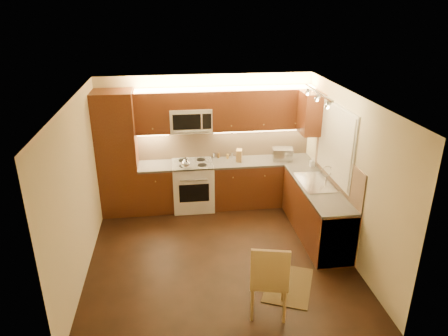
{
  "coord_description": "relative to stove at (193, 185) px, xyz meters",
  "views": [
    {
      "loc": [
        -0.64,
        -5.52,
        3.76
      ],
      "look_at": [
        0.15,
        0.55,
        1.25
      ],
      "focal_mm": 33.13,
      "sensor_mm": 36.0,
      "label": 1
    }
  ],
  "objects": [
    {
      "name": "rug",
      "position": [
        1.18,
        -2.58,
        -0.45
      ],
      "size": [
        0.93,
        1.09,
        0.01
      ],
      "primitive_type": "cube",
      "rotation": [
        0.0,
        0.0,
        -0.41
      ],
      "color": "black",
      "rests_on": "floor"
    },
    {
      "name": "pantry",
      "position": [
        -1.35,
        0.02,
        0.69
      ],
      "size": [
        0.7,
        0.6,
        2.3
      ],
      "primitive_type": "cube",
      "color": "#4B1B10",
      "rests_on": "floor"
    },
    {
      "name": "backsplash_right",
      "position": [
        2.29,
        -1.28,
        0.74
      ],
      "size": [
        0.02,
        2.0,
        0.6
      ],
      "primitive_type": "cube",
      "color": "tan",
      "rests_on": "wall_right"
    },
    {
      "name": "spice_jar_a",
      "position": [
        0.44,
        0.26,
        0.49
      ],
      "size": [
        0.06,
        0.06,
        0.1
      ],
      "primitive_type": "cylinder",
      "rotation": [
        0.0,
        0.0,
        -0.42
      ],
      "color": "silver",
      "rests_on": "counter_back_right"
    },
    {
      "name": "spice_jar_b",
      "position": [
        0.53,
        0.26,
        0.49
      ],
      "size": [
        0.06,
        0.06,
        0.1
      ],
      "primitive_type": "cylinder",
      "rotation": [
        0.0,
        0.0,
        0.4
      ],
      "color": "brown",
      "rests_on": "counter_back_right"
    },
    {
      "name": "floor",
      "position": [
        0.3,
        -1.68,
        -0.46
      ],
      "size": [
        4.0,
        4.0,
        0.01
      ],
      "primitive_type": "cube",
      "color": "black",
      "rests_on": "ground"
    },
    {
      "name": "ceiling",
      "position": [
        0.3,
        -1.68,
        2.04
      ],
      "size": [
        4.0,
        4.0,
        0.01
      ],
      "primitive_type": "cube",
      "color": "beige",
      "rests_on": "ground"
    },
    {
      "name": "upper_cab_back_left",
      "position": [
        -0.69,
        0.15,
        1.42
      ],
      "size": [
        0.62,
        0.35,
        0.75
      ],
      "primitive_type": "cube",
      "color": "#4B1B10",
      "rests_on": "wall_back"
    },
    {
      "name": "backsplash_back",
      "position": [
        0.65,
        0.31,
        0.74
      ],
      "size": [
        3.3,
        0.02,
        0.6
      ],
      "primitive_type": "cube",
      "color": "tan",
      "rests_on": "wall_back"
    },
    {
      "name": "base_cab_right",
      "position": [
        2.0,
        -1.28,
        -0.03
      ],
      "size": [
        0.6,
        2.0,
        0.86
      ],
      "primitive_type": "cube",
      "color": "#4B1B10",
      "rests_on": "floor"
    },
    {
      "name": "soap_bottle",
      "position": [
        2.18,
        -0.41,
        0.52
      ],
      "size": [
        0.09,
        0.09,
        0.17
      ],
      "primitive_type": "imported",
      "rotation": [
        0.0,
        0.0,
        0.14
      ],
      "color": "silver",
      "rests_on": "counter_right"
    },
    {
      "name": "spice_jar_c",
      "position": [
        0.78,
        0.23,
        0.49
      ],
      "size": [
        0.05,
        0.05,
        0.11
      ],
      "primitive_type": "cylinder",
      "rotation": [
        0.0,
        0.0,
        -0.19
      ],
      "color": "silver",
      "rests_on": "counter_back_right"
    },
    {
      "name": "track_light_bar",
      "position": [
        1.85,
        -1.27,
        2.0
      ],
      "size": [
        0.04,
        1.2,
        0.03
      ],
      "primitive_type": "cube",
      "color": "silver",
      "rests_on": "ceiling"
    },
    {
      "name": "knife_block",
      "position": [
        0.89,
        0.04,
        0.55
      ],
      "size": [
        0.14,
        0.19,
        0.23
      ],
      "primitive_type": "cube",
      "rotation": [
        0.0,
        0.0,
        -0.25
      ],
      "color": "tan",
      "rests_on": "counter_back_right"
    },
    {
      "name": "dishwasher",
      "position": [
        2.0,
        -1.98,
        -0.03
      ],
      "size": [
        0.58,
        0.6,
        0.84
      ],
      "primitive_type": "cube",
      "color": "silver",
      "rests_on": "floor"
    },
    {
      "name": "window_frame",
      "position": [
        2.29,
        -1.12,
        1.14
      ],
      "size": [
        0.03,
        1.44,
        1.24
      ],
      "primitive_type": "cube",
      "color": "silver",
      "rests_on": "wall_right"
    },
    {
      "name": "wall_right",
      "position": [
        2.3,
        -1.68,
        0.79
      ],
      "size": [
        0.01,
        4.0,
        2.5
      ],
      "primitive_type": "cube",
      "color": "beige",
      "rests_on": "ground"
    },
    {
      "name": "upper_cab_bridge",
      "position": [
        0.0,
        0.15,
        1.63
      ],
      "size": [
        0.76,
        0.35,
        0.31
      ],
      "primitive_type": "cube",
      "color": "#4B1B10",
      "rests_on": "wall_back"
    },
    {
      "name": "toaster_oven",
      "position": [
        1.73,
        0.01,
        0.55
      ],
      "size": [
        0.42,
        0.34,
        0.23
      ],
      "primitive_type": "cube",
      "rotation": [
        0.0,
        0.0,
        -0.17
      ],
      "color": "silver",
      "rests_on": "counter_back_right"
    },
    {
      "name": "wall_left",
      "position": [
        -1.7,
        -1.68,
        0.79
      ],
      "size": [
        0.01,
        4.0,
        2.5
      ],
      "primitive_type": "cube",
      "color": "beige",
      "rests_on": "ground"
    },
    {
      "name": "dining_chair",
      "position": [
        0.77,
        -3.03,
        0.07
      ],
      "size": [
        0.56,
        0.56,
        1.05
      ],
      "primitive_type": null,
      "rotation": [
        0.0,
        0.0,
        -0.22
      ],
      "color": "tan",
      "rests_on": "floor"
    },
    {
      "name": "microwave",
      "position": [
        0.0,
        0.14,
        1.26
      ],
      "size": [
        0.76,
        0.38,
        0.44
      ],
      "primitive_type": null,
      "color": "silver",
      "rests_on": "wall_back"
    },
    {
      "name": "base_cab_back_right",
      "position": [
        1.34,
        0.02,
        -0.03
      ],
      "size": [
        1.92,
        0.6,
        0.86
      ],
      "primitive_type": "cube",
      "color": "#4B1B10",
      "rests_on": "floor"
    },
    {
      "name": "counter_back_right",
      "position": [
        1.34,
        0.02,
        0.42
      ],
      "size": [
        1.92,
        0.6,
        0.04
      ],
      "primitive_type": "cube",
      "color": "#32312E",
      "rests_on": "base_cab_back_right"
    },
    {
      "name": "window_blinds",
      "position": [
        2.27,
        -1.12,
        1.14
      ],
      "size": [
        0.02,
        1.36,
        1.16
      ],
      "primitive_type": "cube",
      "color": "silver",
      "rests_on": "wall_right"
    },
    {
      "name": "upper_cab_right_corner",
      "position": [
        2.12,
        -0.28,
        1.42
      ],
      "size": [
        0.35,
        0.5,
        0.75
      ],
      "primitive_type": "cube",
      "color": "#4B1B10",
      "rests_on": "wall_right"
    },
    {
      "name": "faucet",
      "position": [
        2.18,
        -1.12,
        0.59
      ],
      "size": [
        0.2,
        0.04,
        0.3
      ],
      "primitive_type": null,
      "color": "silver",
      "rests_on": "counter_right"
    },
    {
      "name": "counter_back_left",
      "position": [
        -0.69,
        0.02,
        0.42
      ],
      "size": [
        0.62,
        0.6,
        0.04
      ],
      "primitive_type": "cube",
      "color": "#32312E",
      "rests_on": "base_cab_back_left"
    },
    {
      "name": "spice_jar_d",
      "position": [
        0.69,
        0.2,
        0.48
      ],
      "size": [
        0.06,
        0.06,
        0.09
      ],
      "primitive_type": "cylinder",
      "rotation": [
        0.0,
        0.0,
        -0.33
      ],
      "color": "#AD8233",
      "rests_on": "counter_back_right"
    },
    {
      "name": "upper_cab_back_right",
      "position": [
        1.34,
        0.15,
        1.42
      ],
      "size": [
        1.92,
        0.35,
        0.75
      ],
      "primitive_type": "cube",
      "color": "#4B1B10",
      "rests_on": "wall_back"
    },
    {
      "name": "sink",
      "position": [
        2.0,
        -1.12,
        0.52
      ],
      "size": [
        0.52,
        0.86,
        0.15
      ],
      "primitive_type": null,
      "color": "silver",
      "rests_on": "counter_right"
    },
    {
      "name": "wall_front",
      "position": [
        0.3,
        -3.67,
        0.79
      ],
      "size": [
        4.0,
        0.01,
        2.5
      ],
      "primitive_type": "cube",
      "color": "beige",
      "rests_on": "ground"
    },
    {
      "name": "counter_right",
      "position": [
        2.0,
        -1.28,
        0.42
      ],
      "size": [
        0.6,
        2.0,
        0.04
      ],
      "primitive_type": "cube",
      "color": "#32312E",
      "rests_on": "base_cab_right"
    },
    {
      "name": "base_cab_back_left",
      "position": [
        -0.69,
        0.02,
        -0.03
      ],
      "size": [
        0.62,
        0.6,
        0.86
      ],
      "primitive_type": "cube",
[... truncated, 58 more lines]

